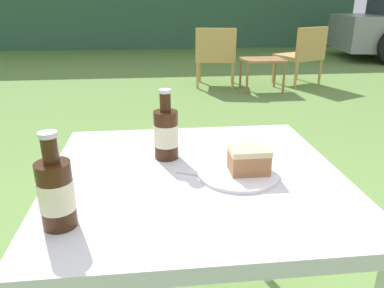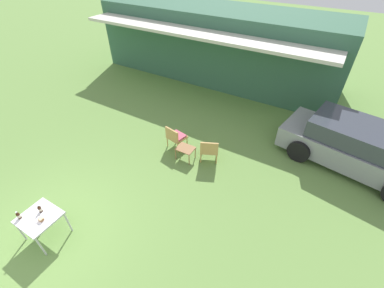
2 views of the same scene
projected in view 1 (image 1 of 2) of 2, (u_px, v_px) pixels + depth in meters
The scene contains 8 objects.
wicker_chair_cushioned at pixel (216, 54), 5.20m from camera, with size 0.63×0.60×0.81m.
wicker_chair_plain at pixel (303, 52), 5.31m from camera, with size 0.70×0.68×0.81m.
garden_side_table at pixel (262, 63), 4.99m from camera, with size 0.54×0.42×0.43m.
patio_table at pixel (196, 196), 1.08m from camera, with size 0.82×0.79×0.72m.
cake_on_plate at pixel (244, 166), 1.03m from camera, with size 0.23×0.23×0.08m.
cola_bottle_near at pixel (166, 133), 1.13m from camera, with size 0.07×0.07×0.21m.
cola_bottle_far at pixel (56, 192), 0.78m from camera, with size 0.07×0.07×0.21m.
fork at pixel (211, 176), 1.03m from camera, with size 0.19×0.09×0.01m.
Camera 1 is at (-0.11, -0.94, 1.18)m, focal length 35.00 mm.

